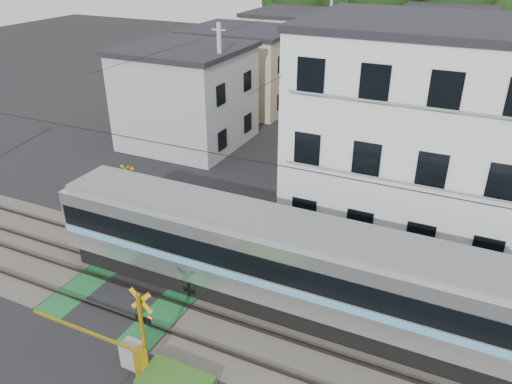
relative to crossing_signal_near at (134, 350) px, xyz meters
The scene contains 11 objects.
ground 4.53m from the crossing_signal_near, 125.29° to the left, with size 120.00×120.00×0.00m, color black.
track_bed 4.53m from the crossing_signal_near, 125.29° to the left, with size 120.00×120.00×0.14m.
crossing_signal_near is the anchor object (origin of this frame).
crossing_signal_far 8.95m from the crossing_signal_near, 125.29° to the left, with size 4.74×0.65×3.09m.
apartment_block 14.95m from the crossing_signal_near, 65.78° to the left, with size 10.20×8.36×9.30m.
houses_row 29.77m from the crossing_signal_near, 94.51° to the left, with size 22.07×31.35×6.80m.
tree_hill 52.16m from the crossing_signal_near, 93.14° to the left, with size 40.00×13.23×11.31m.
catenary 5.84m from the crossing_signal_near, 47.20° to the left, with size 60.00×5.04×7.00m.
utility_poles 27.12m from the crossing_signal_near, 97.77° to the left, with size 7.90×42.00×8.00m.
pedestrian 28.69m from the crossing_signal_near, 91.82° to the left, with size 0.59×0.39×1.63m, color black.
weed_patches 3.70m from the crossing_signal_near, 103.09° to the left, with size 10.25×8.80×0.40m.
Camera 1 is at (11.01, -12.52, 12.14)m, focal length 35.00 mm.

